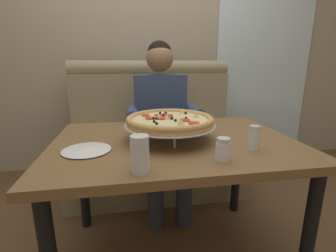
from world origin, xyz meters
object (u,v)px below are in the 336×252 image
(dining_table, at_px, (174,155))
(diner_main, at_px, (162,116))
(plate_near_left, at_px, (86,149))
(drinking_glass, at_px, (140,157))
(shaker_pepper_flakes, at_px, (223,151))
(pizza, at_px, (170,121))
(patio_chair, at_px, (220,105))
(shaker_oregano, at_px, (254,139))
(booth_bench, at_px, (155,143))

(dining_table, distance_m, diner_main, 0.65)
(plate_near_left, xyz_separation_m, drinking_glass, (0.23, -0.27, 0.05))
(shaker_pepper_flakes, bearing_deg, pizza, 117.70)
(pizza, xyz_separation_m, drinking_glass, (-0.18, -0.36, -0.04))
(diner_main, xyz_separation_m, drinking_glass, (-0.23, -1.01, 0.07))
(dining_table, height_order, diner_main, diner_main)
(shaker_pepper_flakes, relative_size, patio_chair, 0.11)
(dining_table, height_order, drinking_glass, drinking_glass)
(pizza, bearing_deg, drinking_glass, -115.83)
(dining_table, distance_m, plate_near_left, 0.45)
(shaker_oregano, bearing_deg, pizza, 149.45)
(shaker_oregano, bearing_deg, shaker_pepper_flakes, -152.00)
(diner_main, relative_size, drinking_glass, 9.07)
(diner_main, xyz_separation_m, plate_near_left, (-0.46, -0.74, 0.02))
(booth_bench, distance_m, patio_chair, 1.57)
(dining_table, relative_size, plate_near_left, 5.64)
(dining_table, relative_size, shaker_pepper_flakes, 12.81)
(booth_bench, height_order, drinking_glass, booth_bench)
(diner_main, relative_size, plate_near_left, 5.79)
(diner_main, height_order, shaker_oregano, diner_main)
(booth_bench, height_order, dining_table, booth_bench)
(pizza, height_order, patio_chair, patio_chair)
(dining_table, height_order, plate_near_left, plate_near_left)
(booth_bench, xyz_separation_m, drinking_glass, (-0.20, -1.28, 0.38))
(pizza, distance_m, drinking_glass, 0.41)
(pizza, relative_size, plate_near_left, 2.12)
(plate_near_left, relative_size, drinking_glass, 1.57)
(booth_bench, relative_size, diner_main, 1.17)
(patio_chair, bearing_deg, drinking_glass, -117.68)
(booth_bench, distance_m, shaker_pepper_flakes, 1.28)
(shaker_oregano, xyz_separation_m, plate_near_left, (-0.76, 0.11, -0.04))
(dining_table, relative_size, diner_main, 0.97)
(diner_main, height_order, drinking_glass, diner_main)
(drinking_glass, bearing_deg, shaker_pepper_flakes, 9.07)
(pizza, bearing_deg, dining_table, -0.38)
(pizza, bearing_deg, patio_chair, 62.00)
(pizza, distance_m, shaker_pepper_flakes, 0.36)
(booth_bench, bearing_deg, shaker_oregano, -73.62)
(booth_bench, relative_size, shaker_pepper_flakes, 15.44)
(diner_main, relative_size, patio_chair, 1.48)
(booth_bench, relative_size, patio_chair, 1.74)
(dining_table, height_order, shaker_pepper_flakes, shaker_pepper_flakes)
(shaker_oregano, height_order, drinking_glass, drinking_glass)
(shaker_pepper_flakes, bearing_deg, diner_main, 96.65)
(pizza, bearing_deg, shaker_pepper_flakes, -62.30)
(plate_near_left, distance_m, patio_chair, 2.63)
(plate_near_left, bearing_deg, pizza, 13.74)
(dining_table, xyz_separation_m, plate_near_left, (-0.43, -0.10, 0.10))
(booth_bench, bearing_deg, drinking_glass, -98.94)
(diner_main, bearing_deg, booth_bench, 95.79)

